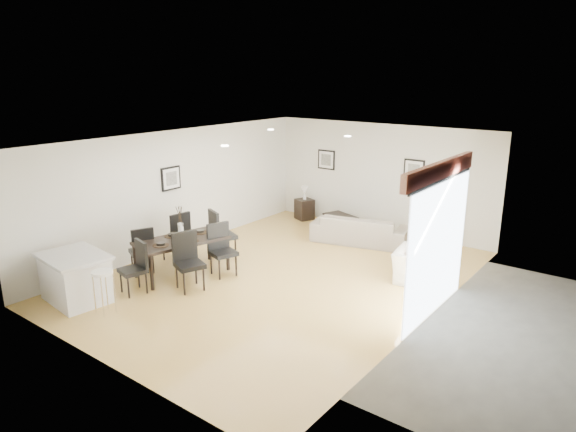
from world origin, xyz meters
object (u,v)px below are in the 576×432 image
Objects in this scene: dining_chair_wfar at (178,234)px; dining_chair_enear at (187,257)px; dining_chair_efar at (221,246)px; dining_chair_foot at (219,232)px; dining_table at (182,242)px; dining_chair_wnear at (142,248)px; side_table at (304,209)px; coffee_table at (341,222)px; sofa at (360,229)px; dining_chair_head at (137,264)px; armchair at (422,268)px; bar_stool at (103,277)px; kitchen_island at (76,277)px.

dining_chair_wfar is 1.49m from dining_chair_enear.
dining_chair_efar is 0.91m from dining_chair_foot.
dining_chair_wnear is (-0.63, -0.48, -0.12)m from dining_table.
side_table is (0.25, 4.27, -0.32)m from dining_chair_wfar.
dining_chair_enear is at bearing -73.20° from coffee_table.
sofa is 4.24m from dining_chair_wfar.
dining_chair_head is at bearing 55.12° from sofa.
armchair is 5.78m from bar_stool.
dining_chair_foot is 3.09m from bar_stool.
kitchen_island is (-1.16, -1.57, -0.17)m from dining_chair_enear.
kitchen_island is (-1.16, -2.45, -0.15)m from dining_chair_efar.
coffee_table is at bearing -49.99° from sofa.
kitchen_island is 1.74× the size of bar_stool.
dining_chair_foot is (0.59, 1.57, 0.06)m from dining_chair_wnear.
dining_chair_wfar reaches higher than bar_stool.
side_table is (-0.38, 5.80, -0.26)m from dining_chair_head.
coffee_table is at bearing 165.10° from dining_chair_wfar.
dining_chair_wnear is 5.27m from coffee_table.
dining_chair_wnear reaches higher than kitchen_island.
kitchen_island is at bearing -90.70° from dining_table.
side_table is (-1.26, 0.15, 0.10)m from coffee_table.
dining_chair_foot is (-1.90, -2.78, 0.27)m from sofa.
dining_chair_foot is 1.42× the size of bar_stool.
bar_stool is (0.29, -0.88, 0.11)m from dining_chair_head.
dining_chair_efar is at bearing 71.06° from kitchen_island.
side_table is at bearing -178.12° from dining_chair_wfar.
dining_table is 1.47× the size of kitchen_island.
armchair is 0.52× the size of dining_table.
kitchen_island is at bearing -82.36° from coffee_table.
armchair is 1.04× the size of dining_chair_head.
dining_chair_wfar is at bearing 126.25° from dining_chair_head.
dining_chair_foot reaches higher than dining_table.
armchair is 1.81× the size of side_table.
bar_stool reaches higher than armchair.
sofa is 4.31m from dining_table.
dining_chair_wnear reaches higher than side_table.
sofa is at bearing -1.09° from dining_chair_efar.
coffee_table is at bearing 93.25° from dining_table.
coffee_table is at bearing 17.78° from dining_chair_enear.
coffee_table is 0.67× the size of kitchen_island.
dining_chair_enear reaches higher than armchair.
dining_chair_wnear reaches higher than sofa.
bar_stool is (0.85, -0.00, 0.22)m from kitchen_island.
dining_chair_efar is 1.18× the size of coffee_table.
dining_chair_efar is at bearing 51.58° from dining_table.
armchair is 0.97× the size of dining_chair_efar.
dining_chair_wnear reaches higher than armchair.
dining_chair_wfar is (-0.61, 0.43, -0.06)m from dining_table.
sofa is 5.01m from dining_chair_wnear.
dining_chair_head is (-1.84, -4.96, 0.21)m from sofa.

